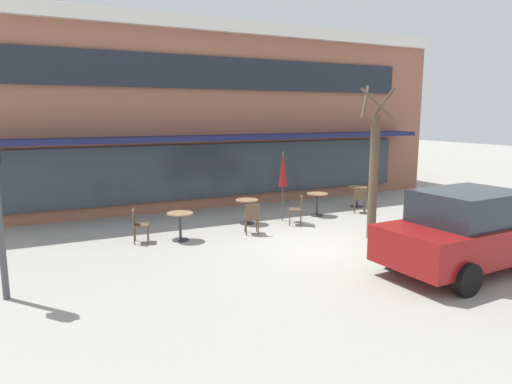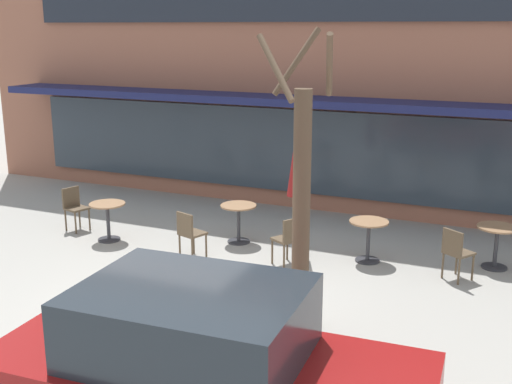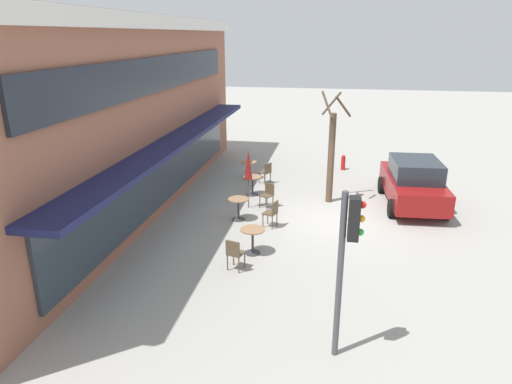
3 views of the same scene
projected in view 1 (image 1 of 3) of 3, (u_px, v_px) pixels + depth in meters
name	position (u px, v px, depth m)	size (l,w,h in m)	color
ground_plane	(322.00, 248.00, 11.50)	(80.00, 80.00, 0.00)	#9E9B93
building_facade	(193.00, 115.00, 19.76)	(18.53, 9.10, 6.60)	#935B47
cafe_table_near_wall	(357.00, 193.00, 16.54)	(0.70, 0.70, 0.76)	#333338
cafe_table_streetside	(317.00, 201.00, 15.11)	(0.70, 0.70, 0.76)	#333338
cafe_table_by_tree	(247.00, 207.00, 14.00)	(0.70, 0.70, 0.76)	#333338
cafe_table_mid_patio	(180.00, 222.00, 12.13)	(0.70, 0.70, 0.76)	#333338
patio_umbrella_green_folded	(283.00, 170.00, 14.23)	(0.28, 0.28, 2.20)	#4C4C51
cafe_chair_0	(138.00, 223.00, 11.93)	(0.49, 0.49, 0.89)	brown
cafe_chair_1	(360.00, 198.00, 15.52)	(0.55, 0.55, 0.89)	brown
cafe_chair_2	(252.00, 216.00, 12.75)	(0.51, 0.51, 0.89)	brown
cafe_chair_3	(298.00, 208.00, 13.88)	(0.55, 0.55, 0.89)	brown
parked_sedan	(470.00, 231.00, 9.73)	(4.29, 2.19, 1.76)	maroon
street_tree	(374.00, 171.00, 12.16)	(1.08, 1.11, 4.10)	brown
fire_hydrant	(498.00, 214.00, 13.88)	(0.36, 0.20, 0.71)	red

